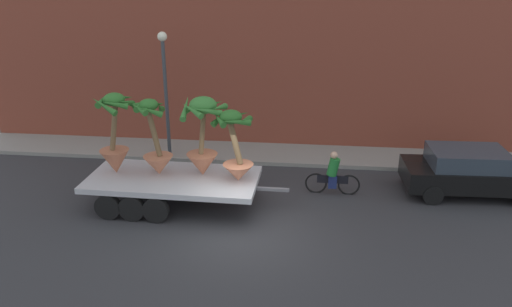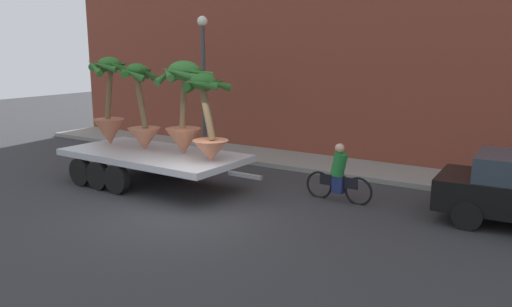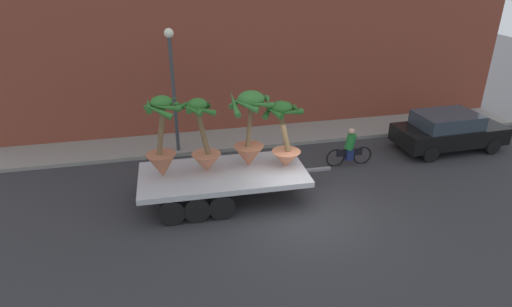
{
  "view_description": "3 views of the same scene",
  "coord_description": "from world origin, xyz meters",
  "px_view_note": "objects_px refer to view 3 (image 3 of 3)",
  "views": [
    {
      "loc": [
        1.86,
        -12.83,
        7.35
      ],
      "look_at": [
        0.14,
        2.39,
        1.49
      ],
      "focal_mm": 35.26,
      "sensor_mm": 36.0,
      "label": 1
    },
    {
      "loc": [
        7.59,
        -8.82,
        3.86
      ],
      "look_at": [
        0.8,
        1.8,
        1.22
      ],
      "focal_mm": 35.14,
      "sensor_mm": 36.0,
      "label": 2
    },
    {
      "loc": [
        -4.1,
        -10.92,
        7.38
      ],
      "look_at": [
        -1.23,
        1.67,
        1.39
      ],
      "focal_mm": 30.17,
      "sensor_mm": 36.0,
      "label": 3
    }
  ],
  "objects_px": {
    "flatbed_trailer": "(216,179)",
    "potted_palm_extra": "(204,143)",
    "potted_palm_middle": "(250,131)",
    "potted_palm_front": "(162,144)",
    "potted_palm_rear": "(284,138)",
    "cyclist": "(350,149)",
    "parked_car": "(448,130)",
    "street_lamp": "(172,76)"
  },
  "relations": [
    {
      "from": "potted_palm_middle",
      "to": "street_lamp",
      "type": "relative_size",
      "value": 0.53
    },
    {
      "from": "potted_palm_rear",
      "to": "cyclist",
      "type": "height_order",
      "value": "potted_palm_rear"
    },
    {
      "from": "flatbed_trailer",
      "to": "parked_car",
      "type": "height_order",
      "value": "parked_car"
    },
    {
      "from": "flatbed_trailer",
      "to": "cyclist",
      "type": "xyz_separation_m",
      "value": [
        5.31,
        1.43,
        -0.1
      ]
    },
    {
      "from": "potted_palm_rear",
      "to": "potted_palm_extra",
      "type": "height_order",
      "value": "potted_palm_extra"
    },
    {
      "from": "street_lamp",
      "to": "parked_car",
      "type": "bearing_deg",
      "value": -10.46
    },
    {
      "from": "potted_palm_extra",
      "to": "parked_car",
      "type": "relative_size",
      "value": 0.55
    },
    {
      "from": "potted_palm_rear",
      "to": "potted_palm_front",
      "type": "height_order",
      "value": "potted_palm_front"
    },
    {
      "from": "potted_palm_rear",
      "to": "street_lamp",
      "type": "height_order",
      "value": "street_lamp"
    },
    {
      "from": "potted_palm_middle",
      "to": "potted_palm_rear",
      "type": "bearing_deg",
      "value": -15.93
    },
    {
      "from": "street_lamp",
      "to": "potted_palm_front",
      "type": "bearing_deg",
      "value": -98.79
    },
    {
      "from": "potted_palm_extra",
      "to": "street_lamp",
      "type": "relative_size",
      "value": 0.51
    },
    {
      "from": "flatbed_trailer",
      "to": "potted_palm_extra",
      "type": "distance_m",
      "value": 1.29
    },
    {
      "from": "potted_palm_rear",
      "to": "potted_palm_front",
      "type": "relative_size",
      "value": 0.86
    },
    {
      "from": "potted_palm_rear",
      "to": "potted_palm_middle",
      "type": "xyz_separation_m",
      "value": [
        -1.08,
        0.31,
        0.23
      ]
    },
    {
      "from": "flatbed_trailer",
      "to": "parked_car",
      "type": "bearing_deg",
      "value": 10.99
    },
    {
      "from": "potted_palm_middle",
      "to": "potted_palm_extra",
      "type": "height_order",
      "value": "potted_palm_middle"
    },
    {
      "from": "potted_palm_middle",
      "to": "potted_palm_front",
      "type": "distance_m",
      "value": 2.79
    },
    {
      "from": "flatbed_trailer",
      "to": "potted_palm_front",
      "type": "height_order",
      "value": "potted_palm_front"
    },
    {
      "from": "potted_palm_rear",
      "to": "potted_palm_middle",
      "type": "height_order",
      "value": "potted_palm_middle"
    },
    {
      "from": "flatbed_trailer",
      "to": "potted_palm_rear",
      "type": "bearing_deg",
      "value": -1.41
    },
    {
      "from": "flatbed_trailer",
      "to": "potted_palm_middle",
      "type": "xyz_separation_m",
      "value": [
        1.18,
        0.25,
        1.47
      ]
    },
    {
      "from": "potted_palm_rear",
      "to": "potted_palm_front",
      "type": "xyz_separation_m",
      "value": [
        -3.86,
        0.15,
        0.09
      ]
    },
    {
      "from": "potted_palm_rear",
      "to": "potted_palm_middle",
      "type": "bearing_deg",
      "value": 164.07
    },
    {
      "from": "potted_palm_rear",
      "to": "cyclist",
      "type": "relative_size",
      "value": 1.23
    },
    {
      "from": "cyclist",
      "to": "street_lamp",
      "type": "xyz_separation_m",
      "value": [
        -6.32,
        2.5,
        2.56
      ]
    },
    {
      "from": "cyclist",
      "to": "potted_palm_middle",
      "type": "bearing_deg",
      "value": -164.17
    },
    {
      "from": "flatbed_trailer",
      "to": "potted_palm_extra",
      "type": "bearing_deg",
      "value": 153.15
    },
    {
      "from": "potted_palm_front",
      "to": "potted_palm_extra",
      "type": "distance_m",
      "value": 1.28
    },
    {
      "from": "potted_palm_rear",
      "to": "parked_car",
      "type": "bearing_deg",
      "value": 14.53
    },
    {
      "from": "potted_palm_middle",
      "to": "potted_palm_front",
      "type": "height_order",
      "value": "potted_palm_front"
    },
    {
      "from": "potted_palm_extra",
      "to": "cyclist",
      "type": "xyz_separation_m",
      "value": [
        5.64,
        1.26,
        -1.33
      ]
    },
    {
      "from": "potted_palm_front",
      "to": "parked_car",
      "type": "relative_size",
      "value": 0.59
    },
    {
      "from": "cyclist",
      "to": "potted_palm_extra",
      "type": "bearing_deg",
      "value": -167.4
    },
    {
      "from": "flatbed_trailer",
      "to": "potted_palm_extra",
      "type": "height_order",
      "value": "potted_palm_extra"
    },
    {
      "from": "potted_palm_rear",
      "to": "street_lamp",
      "type": "bearing_deg",
      "value": 129.42
    },
    {
      "from": "potted_palm_front",
      "to": "street_lamp",
      "type": "xyz_separation_m",
      "value": [
        0.59,
        3.83,
        1.13
      ]
    },
    {
      "from": "potted_palm_middle",
      "to": "potted_palm_front",
      "type": "bearing_deg",
      "value": -176.76
    },
    {
      "from": "parked_car",
      "to": "flatbed_trailer",
      "type": "bearing_deg",
      "value": -169.01
    },
    {
      "from": "flatbed_trailer",
      "to": "cyclist",
      "type": "relative_size",
      "value": 3.48
    },
    {
      "from": "street_lamp",
      "to": "potted_palm_middle",
      "type": "bearing_deg",
      "value": -59.18
    },
    {
      "from": "flatbed_trailer",
      "to": "street_lamp",
      "type": "xyz_separation_m",
      "value": [
        -1.01,
        3.92,
        2.47
      ]
    }
  ]
}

